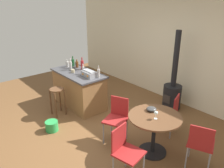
# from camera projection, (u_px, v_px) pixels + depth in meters

# --- Properties ---
(ground_plane) EXTENTS (8.80, 8.80, 0.00)m
(ground_plane) POSITION_uv_depth(u_px,v_px,m) (96.00, 135.00, 4.67)
(ground_plane) COLOR brown
(back_wall) EXTENTS (8.00, 0.10, 2.70)m
(back_wall) POSITION_uv_depth(u_px,v_px,m) (178.00, 51.00, 5.76)
(back_wall) COLOR beige
(back_wall) RESTS_ON ground_plane
(kitchen_island) EXTENTS (1.50, 0.77, 0.89)m
(kitchen_island) POSITION_uv_depth(u_px,v_px,m) (79.00, 89.00, 5.79)
(kitchen_island) COLOR olive
(kitchen_island) RESTS_ON ground_plane
(wooden_stool) EXTENTS (0.33, 0.33, 0.66)m
(wooden_stool) POSITION_uv_depth(u_px,v_px,m) (57.00, 96.00, 5.30)
(wooden_stool) COLOR brown
(wooden_stool) RESTS_ON ground_plane
(dining_table) EXTENTS (0.93, 0.93, 0.75)m
(dining_table) POSITION_uv_depth(u_px,v_px,m) (154.00, 125.00, 3.97)
(dining_table) COLOR black
(dining_table) RESTS_ON ground_plane
(folding_chair_near) EXTENTS (0.52, 0.52, 0.86)m
(folding_chair_near) POSITION_uv_depth(u_px,v_px,m) (201.00, 143.00, 3.61)
(folding_chair_near) COLOR maroon
(folding_chair_near) RESTS_ON ground_plane
(folding_chair_far) EXTENTS (0.52, 0.52, 0.86)m
(folding_chair_far) POSITION_uv_depth(u_px,v_px,m) (169.00, 111.00, 4.56)
(folding_chair_far) COLOR maroon
(folding_chair_far) RESTS_ON ground_plane
(folding_chair_left) EXTENTS (0.53, 0.53, 0.87)m
(folding_chair_left) POSITION_uv_depth(u_px,v_px,m) (117.00, 116.00, 4.35)
(folding_chair_left) COLOR maroon
(folding_chair_left) RESTS_ON ground_plane
(folding_chair_right) EXTENTS (0.47, 0.47, 0.85)m
(folding_chair_right) POSITION_uv_depth(u_px,v_px,m) (125.00, 149.00, 3.46)
(folding_chair_right) COLOR maroon
(folding_chair_right) RESTS_ON ground_plane
(wood_stove) EXTENTS (0.44, 0.45, 1.96)m
(wood_stove) POSITION_uv_depth(u_px,v_px,m) (172.00, 92.00, 5.55)
(wood_stove) COLOR black
(wood_stove) RESTS_ON ground_plane
(toolbox) EXTENTS (0.36, 0.24, 0.15)m
(toolbox) POSITION_uv_depth(u_px,v_px,m) (89.00, 74.00, 5.31)
(toolbox) COLOR gray
(toolbox) RESTS_ON kitchen_island
(bottle_0) EXTENTS (0.06, 0.06, 0.25)m
(bottle_0) POSITION_uv_depth(u_px,v_px,m) (83.00, 70.00, 5.47)
(bottle_0) COLOR #B7B2AD
(bottle_0) RESTS_ON kitchen_island
(bottle_1) EXTENTS (0.08, 0.08, 0.32)m
(bottle_1) POSITION_uv_depth(u_px,v_px,m) (73.00, 63.00, 5.91)
(bottle_1) COLOR #194C23
(bottle_1) RESTS_ON kitchen_island
(bottle_2) EXTENTS (0.08, 0.08, 0.20)m
(bottle_2) POSITION_uv_depth(u_px,v_px,m) (67.00, 64.00, 6.01)
(bottle_2) COLOR #B7B2AD
(bottle_2) RESTS_ON kitchen_island
(bottle_3) EXTENTS (0.08, 0.08, 0.32)m
(bottle_3) POSITION_uv_depth(u_px,v_px,m) (82.00, 65.00, 5.79)
(bottle_3) COLOR maroon
(bottle_3) RESTS_ON kitchen_island
(bottle_4) EXTENTS (0.08, 0.08, 0.21)m
(bottle_4) POSITION_uv_depth(u_px,v_px,m) (77.00, 64.00, 5.97)
(bottle_4) COLOR #603314
(bottle_4) RESTS_ON kitchen_island
(bottle_5) EXTENTS (0.06, 0.06, 0.28)m
(bottle_5) POSITION_uv_depth(u_px,v_px,m) (99.00, 73.00, 5.24)
(bottle_5) COLOR #B7B2AD
(bottle_5) RESTS_ON kitchen_island
(bottle_6) EXTENTS (0.07, 0.07, 0.29)m
(bottle_6) POSITION_uv_depth(u_px,v_px,m) (71.00, 65.00, 5.77)
(bottle_6) COLOR #B7B2AD
(bottle_6) RESTS_ON kitchen_island
(cup_0) EXTENTS (0.11, 0.07, 0.11)m
(cup_0) POSITION_uv_depth(u_px,v_px,m) (74.00, 68.00, 5.73)
(cup_0) COLOR #383838
(cup_0) RESTS_ON kitchen_island
(cup_1) EXTENTS (0.12, 0.09, 0.08)m
(cup_1) POSITION_uv_depth(u_px,v_px,m) (73.00, 71.00, 5.59)
(cup_1) COLOR tan
(cup_1) RESTS_ON kitchen_island
(wine_glass) EXTENTS (0.07, 0.07, 0.14)m
(wine_glass) POSITION_uv_depth(u_px,v_px,m) (156.00, 113.00, 3.78)
(wine_glass) COLOR silver
(wine_glass) RESTS_ON dining_table
(serving_bowl) EXTENTS (0.18, 0.18, 0.07)m
(serving_bowl) POSITION_uv_depth(u_px,v_px,m) (151.00, 109.00, 4.07)
(serving_bowl) COLOR #383838
(serving_bowl) RESTS_ON dining_table
(plastic_bucket) EXTENTS (0.27, 0.27, 0.21)m
(plastic_bucket) POSITION_uv_depth(u_px,v_px,m) (52.00, 126.00, 4.79)
(plastic_bucket) COLOR green
(plastic_bucket) RESTS_ON ground_plane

